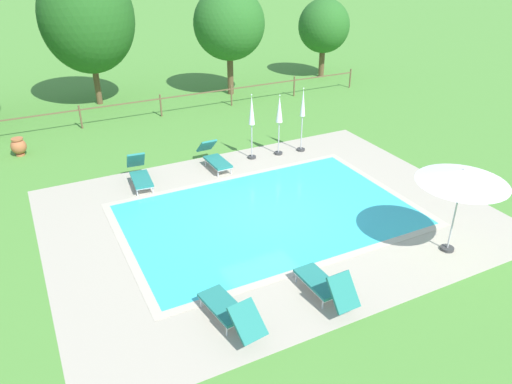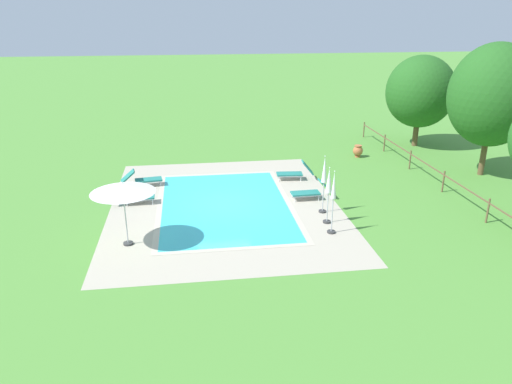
% 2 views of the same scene
% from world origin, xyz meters
% --- Properties ---
extents(ground_plane, '(160.00, 160.00, 0.00)m').
position_xyz_m(ground_plane, '(0.00, 0.00, 0.00)').
color(ground_plane, '#518E38').
extents(pool_deck_paving, '(12.98, 9.98, 0.01)m').
position_xyz_m(pool_deck_paving, '(0.00, 0.00, 0.00)').
color(pool_deck_paving, '#B2A893').
rests_on(pool_deck_paving, ground).
extents(swimming_pool_water, '(8.49, 5.49, 0.01)m').
position_xyz_m(swimming_pool_water, '(0.00, 0.00, 0.01)').
color(swimming_pool_water, '#38C6D1').
rests_on(swimming_pool_water, ground).
extents(pool_coping_rim, '(8.97, 5.97, 0.01)m').
position_xyz_m(pool_coping_rim, '(0.00, 0.00, 0.01)').
color(pool_coping_rim, '#C0B59F').
rests_on(pool_coping_rim, ground).
extents(sun_lounger_north_near_steps, '(0.76, 1.91, 0.98)m').
position_xyz_m(sun_lounger_north_near_steps, '(-2.96, 3.83, 0.39)').
color(sun_lounger_north_near_steps, '#237A70').
rests_on(sun_lounger_north_near_steps, ground).
extents(sun_lounger_north_mid, '(0.88, 2.04, 0.87)m').
position_xyz_m(sun_lounger_north_mid, '(-3.01, -3.79, 0.38)').
color(sun_lounger_north_mid, '#237A70').
rests_on(sun_lounger_north_mid, ground).
extents(sun_lounger_north_far, '(0.67, 1.96, 0.91)m').
position_xyz_m(sun_lounger_north_far, '(-0.14, 3.99, 0.38)').
color(sun_lounger_north_far, '#237A70').
rests_on(sun_lounger_north_far, ground).
extents(sun_lounger_north_end, '(0.67, 1.88, 0.99)m').
position_xyz_m(sun_lounger_north_end, '(-0.68, -4.01, 0.39)').
color(sun_lounger_north_end, '#237A70').
rests_on(sun_lounger_north_end, ground).
extents(patio_umbrella_open_foreground, '(2.31, 2.31, 2.45)m').
position_xyz_m(patio_umbrella_open_foreground, '(3.43, -3.85, 2.22)').
color(patio_umbrella_open_foreground, '#383838').
rests_on(patio_umbrella_open_foreground, ground).
extents(patio_umbrella_closed_row_west, '(0.32, 0.32, 2.38)m').
position_xyz_m(patio_umbrella_closed_row_west, '(2.54, 3.97, 1.61)').
color(patio_umbrella_closed_row_west, '#383838').
rests_on(patio_umbrella_closed_row_west, ground).
extents(patio_umbrella_closed_row_mid_west, '(0.32, 0.32, 2.52)m').
position_xyz_m(patio_umbrella_closed_row_mid_west, '(1.44, 4.09, 1.66)').
color(patio_umbrella_closed_row_mid_west, '#383838').
rests_on(patio_umbrella_closed_row_mid_west, ground).
extents(patio_umbrella_closed_row_centre, '(0.32, 0.32, 2.54)m').
position_xyz_m(patio_umbrella_closed_row_centre, '(3.51, 3.87, 1.61)').
color(patio_umbrella_closed_row_centre, '#383838').
rests_on(patio_umbrella_closed_row_centre, ground).
extents(terracotta_urn_near_fence, '(0.58, 0.58, 0.71)m').
position_xyz_m(terracotta_urn_near_fence, '(-6.48, 8.39, 0.38)').
color(terracotta_urn_near_fence, '#B7663D').
rests_on(terracotta_urn_near_fence, ground).
extents(perimeter_fence, '(21.88, 0.08, 1.05)m').
position_xyz_m(perimeter_fence, '(-0.18, 10.41, 0.70)').
color(perimeter_fence, brown).
rests_on(perimeter_fence, ground).
extents(tree_far_west, '(4.41, 4.41, 6.74)m').
position_xyz_m(tree_far_west, '(-2.40, 13.73, 4.16)').
color(tree_far_west, brown).
rests_on(tree_far_west, ground).
extents(tree_west_mid, '(2.97, 2.97, 4.47)m').
position_xyz_m(tree_west_mid, '(10.64, 13.18, 2.93)').
color(tree_west_mid, brown).
rests_on(tree_west_mid, ground).
extents(tree_centre, '(3.63, 3.63, 5.46)m').
position_xyz_m(tree_centre, '(4.26, 12.33, 3.62)').
color(tree_centre, brown).
rests_on(tree_centre, ground).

